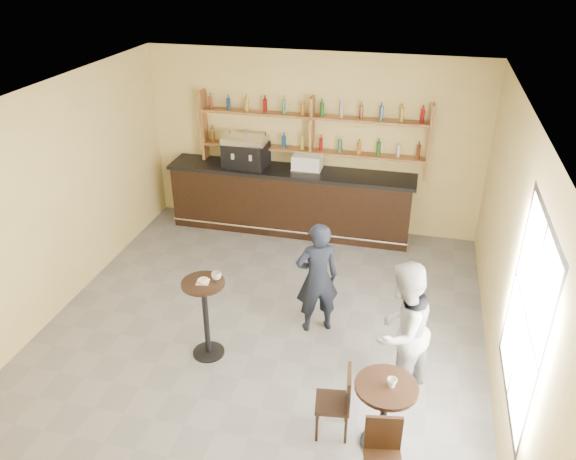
% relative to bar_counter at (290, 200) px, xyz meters
% --- Properties ---
extents(floor, '(7.00, 7.00, 0.00)m').
position_rel_bar_counter_xyz_m(floor, '(0.33, -3.15, -0.60)').
color(floor, slate).
rests_on(floor, ground).
extents(ceiling, '(7.00, 7.00, 0.00)m').
position_rel_bar_counter_xyz_m(ceiling, '(0.33, -3.15, 2.60)').
color(ceiling, white).
rests_on(ceiling, wall_back).
extents(wall_back, '(7.00, 0.00, 7.00)m').
position_rel_bar_counter_xyz_m(wall_back, '(0.33, 0.35, 1.00)').
color(wall_back, '#F2D889').
rests_on(wall_back, floor).
extents(wall_front, '(7.00, 0.00, 7.00)m').
position_rel_bar_counter_xyz_m(wall_front, '(0.33, -6.65, 1.00)').
color(wall_front, '#F2D889').
rests_on(wall_front, floor).
extents(wall_left, '(0.00, 7.00, 7.00)m').
position_rel_bar_counter_xyz_m(wall_left, '(-2.67, -3.15, 1.00)').
color(wall_left, '#F2D889').
rests_on(wall_left, floor).
extents(wall_right, '(0.00, 7.00, 7.00)m').
position_rel_bar_counter_xyz_m(wall_right, '(3.33, -3.15, 1.00)').
color(wall_right, '#F2D889').
rests_on(wall_right, floor).
extents(window_pane, '(0.00, 2.00, 2.00)m').
position_rel_bar_counter_xyz_m(window_pane, '(3.32, -4.35, 1.10)').
color(window_pane, white).
rests_on(window_pane, wall_right).
extents(window_frame, '(0.04, 1.70, 2.10)m').
position_rel_bar_counter_xyz_m(window_frame, '(3.32, -4.35, 1.10)').
color(window_frame, black).
rests_on(window_frame, wall_right).
extents(shelf_unit, '(4.00, 0.26, 1.40)m').
position_rel_bar_counter_xyz_m(shelf_unit, '(0.33, 0.22, 1.21)').
color(shelf_unit, brown).
rests_on(shelf_unit, wall_back).
extents(liquor_bottles, '(3.68, 0.10, 1.00)m').
position_rel_bar_counter_xyz_m(liquor_bottles, '(0.33, 0.22, 1.38)').
color(liquor_bottles, '#8C5919').
rests_on(liquor_bottles, shelf_unit).
extents(bar_counter, '(4.42, 0.86, 1.20)m').
position_rel_bar_counter_xyz_m(bar_counter, '(0.00, 0.00, 0.00)').
color(bar_counter, black).
rests_on(bar_counter, floor).
extents(espresso_machine, '(0.82, 0.57, 0.55)m').
position_rel_bar_counter_xyz_m(espresso_machine, '(-0.82, 0.00, 0.87)').
color(espresso_machine, black).
rests_on(espresso_machine, bar_counter).
extents(pastry_case, '(0.57, 0.48, 0.31)m').
position_rel_bar_counter_xyz_m(pastry_case, '(0.31, 0.00, 0.75)').
color(pastry_case, silver).
rests_on(pastry_case, bar_counter).
extents(pedestal_table, '(0.59, 0.59, 1.11)m').
position_rel_bar_counter_xyz_m(pedestal_table, '(-0.22, -3.67, -0.04)').
color(pedestal_table, black).
rests_on(pedestal_table, floor).
extents(napkin, '(0.17, 0.17, 0.00)m').
position_rel_bar_counter_xyz_m(napkin, '(-0.22, -3.67, 0.51)').
color(napkin, white).
rests_on(napkin, pedestal_table).
extents(donut, '(0.16, 0.16, 0.05)m').
position_rel_bar_counter_xyz_m(donut, '(-0.21, -3.68, 0.54)').
color(donut, '#E1A152').
rests_on(donut, napkin).
extents(cup_pedestal, '(0.14, 0.14, 0.10)m').
position_rel_bar_counter_xyz_m(cup_pedestal, '(-0.08, -3.57, 0.56)').
color(cup_pedestal, white).
rests_on(cup_pedestal, pedestal_table).
extents(man_main, '(0.70, 0.61, 1.63)m').
position_rel_bar_counter_xyz_m(man_main, '(1.04, -2.80, 0.22)').
color(man_main, black).
rests_on(man_main, floor).
extents(cafe_table, '(0.74, 0.74, 0.83)m').
position_rel_bar_counter_xyz_m(cafe_table, '(2.11, -4.63, -0.18)').
color(cafe_table, black).
rests_on(cafe_table, floor).
extents(cup_cafe, '(0.11, 0.11, 0.09)m').
position_rel_bar_counter_xyz_m(cup_cafe, '(2.16, -4.63, 0.28)').
color(cup_cafe, white).
rests_on(cup_cafe, cafe_table).
extents(chair_west, '(0.41, 0.41, 0.85)m').
position_rel_bar_counter_xyz_m(chair_west, '(1.56, -4.58, -0.18)').
color(chair_west, black).
rests_on(chair_west, floor).
extents(patron_second, '(1.00, 1.06, 1.74)m').
position_rel_bar_counter_xyz_m(patron_second, '(2.20, -3.74, 0.27)').
color(patron_second, '#AEAFB4').
rests_on(patron_second, floor).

